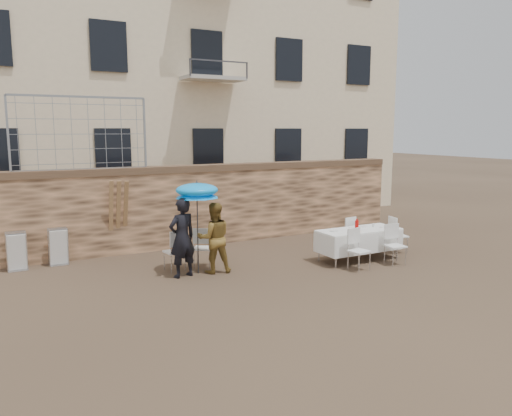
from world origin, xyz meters
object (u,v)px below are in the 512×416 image
umbrella (197,193)px  table_chair_side (398,235)px  table_chair_back (345,234)px  table_chair_front_left (359,250)px  banquet_table (359,231)px  woman_dress (214,238)px  couple_chair_right (203,247)px  chair_stack_right (58,245)px  couple_chair_left (175,250)px  chair_stack_left (16,249)px  soda_bottle (357,226)px  man_suit (182,238)px  table_chair_front_right (395,245)px

umbrella → table_chair_side: bearing=-7.0°
table_chair_back → table_chair_front_left: bearing=52.9°
table_chair_front_left → banquet_table: bearing=42.7°
woman_dress → table_chair_front_left: (3.00, -1.41, -0.32)m
couple_chair_right → umbrella: bearing=89.4°
table_chair_back → chair_stack_right: 7.22m
table_chair_front_left → table_chair_back: size_ratio=1.00×
couple_chair_left → woman_dress: bearing=134.3°
couple_chair_left → couple_chair_right: size_ratio=1.00×
chair_stack_left → soda_bottle: bearing=-23.8°
couple_chair_left → banquet_table: couple_chair_left is taller
man_suit → umbrella: (0.40, 0.10, 0.95)m
umbrella → chair_stack_left: umbrella is taller
man_suit → woman_dress: 0.75m
soda_bottle → chair_stack_right: 7.23m
couple_chair_left → chair_stack_right: couple_chair_left is taller
umbrella → couple_chair_left: umbrella is taller
couple_chair_right → banquet_table: 3.86m
table_chair_back → chair_stack_right: bearing=-28.3°
woman_dress → couple_chair_right: bearing=-73.2°
umbrella → chair_stack_right: (-2.69, 2.32, -1.37)m
table_chair_front_right → chair_stack_left: bearing=161.9°
umbrella → chair_stack_left: size_ratio=2.11×
couple_chair_left → soda_bottle: soda_bottle is taller
woman_dress → umbrella: (-0.35, 0.10, 1.03)m
man_suit → soda_bottle: (4.15, -0.81, 0.03)m
woman_dress → couple_chair_right: size_ratio=1.67×
umbrella → woman_dress: bearing=-15.9°
umbrella → table_chair_front_right: 4.89m
soda_bottle → table_chair_front_left: (-0.40, -0.60, -0.43)m
woman_dress → couple_chair_left: bearing=-24.6°
man_suit → couple_chair_left: size_ratio=1.83×
table_chair_front_right → chair_stack_right: table_chair_front_right is taller
chair_stack_right → couple_chair_left: bearing=-39.2°
table_chair_side → table_chair_back: bearing=70.9°
couple_chair_right → soda_bottle: size_ratio=3.69×
table_chair_front_left → couple_chair_right: bearing=138.7°
banquet_table → chair_stack_left: chair_stack_left is taller
table_chair_front_right → table_chair_back: 1.58m
banquet_table → umbrella: bearing=169.1°
table_chair_front_left → couple_chair_left: bearing=143.8°
soda_bottle → woman_dress: bearing=166.6°
banquet_table → couple_chair_right: bearing=161.7°
soda_bottle → table_chair_back: bearing=67.2°
soda_bottle → table_chair_front_left: bearing=-123.7°
banquet_table → chair_stack_left: (-7.55, 3.09, -0.27)m
soda_bottle → chair_stack_right: soda_bottle is taller
woman_dress → umbrella: 1.09m
couple_chair_right → banquet_table: bearing=-165.3°
table_chair_front_right → table_chair_back: (-0.30, 1.55, 0.00)m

